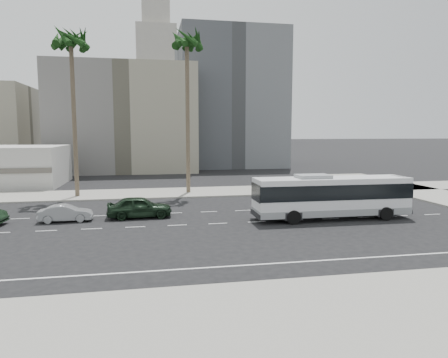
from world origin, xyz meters
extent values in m
plane|color=black|center=(0.00, 0.00, 0.00)|extent=(700.00, 700.00, 0.00)
cube|color=gray|center=(0.00, 15.50, 0.07)|extent=(120.00, 7.00, 0.15)
cube|color=gray|center=(0.00, -15.50, 0.07)|extent=(120.00, 7.00, 0.15)
cube|color=slate|center=(-12.00, 45.00, 9.00)|extent=(24.00, 18.00, 18.00)
cube|color=#4C5054|center=(8.00, 52.00, 13.00)|extent=(20.00, 20.00, 26.00)
cube|color=#BAB4A6|center=(-2.00, 250.00, 22.00)|extent=(42.00, 42.00, 44.00)
cube|color=#BAB4A6|center=(-2.00, 250.00, 60.00)|extent=(26.00, 26.00, 32.00)
cube|color=#BAB4A6|center=(-2.00, 250.00, 92.00)|extent=(18.00, 18.00, 32.00)
cube|color=slate|center=(45.00, 230.00, 35.00)|extent=(26.00, 26.00, 70.00)
cube|color=slate|center=(70.00, 260.00, 30.00)|extent=(22.00, 22.00, 60.00)
cube|color=silver|center=(6.04, 0.07, 1.89)|extent=(12.19, 2.74, 2.73)
cube|color=black|center=(6.04, 0.07, 2.26)|extent=(12.25, 2.80, 1.15)
cube|color=gray|center=(6.04, 0.07, 0.68)|extent=(12.21, 2.78, 0.52)
cube|color=gray|center=(4.47, 0.07, 3.36)|extent=(2.53, 1.69, 0.31)
cube|color=#262628|center=(11.81, 0.07, 3.10)|extent=(0.64, 1.89, 0.31)
cylinder|color=black|center=(9.92, -1.28, 0.52)|extent=(1.05, 0.31, 1.05)
cylinder|color=black|center=(9.92, 1.41, 0.52)|extent=(1.05, 0.31, 1.05)
cylinder|color=black|center=(2.47, -1.28, 0.52)|extent=(1.05, 0.31, 1.05)
cylinder|color=black|center=(2.47, 1.41, 0.52)|extent=(1.05, 0.31, 1.05)
imported|color=black|center=(-8.76, 3.24, 0.86)|extent=(2.19, 5.11, 1.72)
imported|color=gray|center=(-14.26, 2.86, 0.64)|extent=(1.50, 3.95, 1.29)
cylinder|color=brown|center=(-3.73, 15.09, 8.04)|extent=(0.44, 0.44, 16.07)
cylinder|color=brown|center=(-15.38, 14.58, 7.78)|extent=(0.49, 0.49, 15.56)
camera|label=1|loc=(-7.88, -28.66, 6.77)|focal=32.01mm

